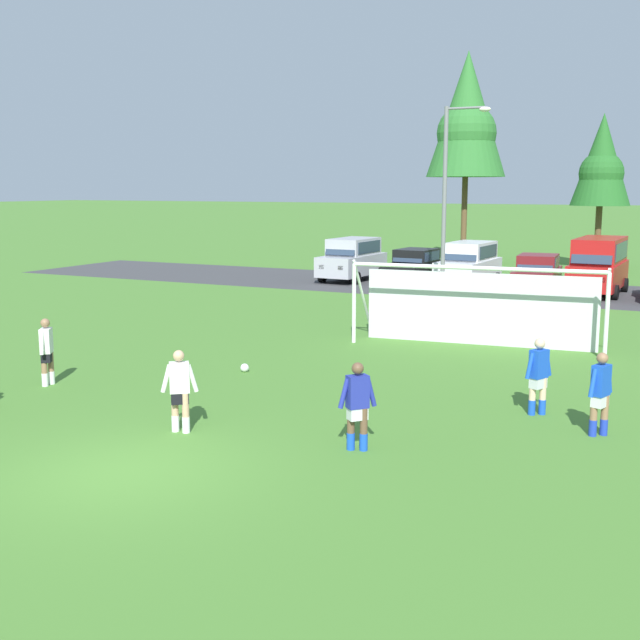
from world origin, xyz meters
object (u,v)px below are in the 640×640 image
object	(u,v)px
player_defender_far	(47,352)
parked_car_slot_center_left	(469,264)
soccer_ball	(245,368)
player_winger_left	(538,377)
parked_car_slot_center_right	(599,264)
street_lamp	(448,201)
player_striker_near	(180,391)
player_winger_right	(357,406)
soccer_goal	(478,304)
parked_car_slot_far_left	(352,259)
parked_car_slot_center	(537,273)
player_midfield_center	(600,394)
parked_car_slot_left	(415,266)

from	to	relation	value
player_defender_far	parked_car_slot_center_left	bearing A→B (deg)	80.23
player_defender_far	parked_car_slot_center_left	world-z (taller)	parked_car_slot_center_left
soccer_ball	player_winger_left	bearing A→B (deg)	-5.10
parked_car_slot_center_right	street_lamp	bearing A→B (deg)	-140.52
player_striker_near	parked_car_slot_center_right	bearing A→B (deg)	79.19
soccer_ball	player_winger_right	world-z (taller)	player_winger_right
soccer_goal	parked_car_slot_far_left	size ratio (longest dim) A/B	1.62
player_defender_far	player_winger_left	xyz separation A→B (m)	(11.16, 2.60, 0.00)
player_winger_right	parked_car_slot_far_left	world-z (taller)	parked_car_slot_far_left
player_defender_far	parked_car_slot_center_right	world-z (taller)	parked_car_slot_center_right
player_striker_near	player_winger_left	bearing A→B (deg)	35.33
soccer_ball	parked_car_slot_center	distance (m)	19.75
soccer_ball	soccer_goal	bearing A→B (deg)	53.11
soccer_goal	street_lamp	bearing A→B (deg)	112.36
parked_car_slot_far_left	street_lamp	xyz separation A→B (m)	(6.43, -4.77, 3.04)
parked_car_slot_center	parked_car_slot_center_left	bearing A→B (deg)	171.14
player_winger_left	parked_car_slot_far_left	xyz separation A→B (m)	(-13.33, 20.77, 0.29)
parked_car_slot_center	street_lamp	distance (m)	6.03
player_midfield_center	parked_car_slot_center_right	world-z (taller)	parked_car_slot_center_right
parked_car_slot_center_left	parked_car_slot_center_right	size ratio (longest dim) A/B	0.97
soccer_ball	parked_car_slot_center	size ratio (longest dim) A/B	0.05
parked_car_slot_center	parked_car_slot_center_right	bearing A→B (deg)	12.50
street_lamp	parked_car_slot_far_left	bearing A→B (deg)	143.46
player_striker_near	player_defender_far	size ratio (longest dim) A/B	1.00
soccer_goal	parked_car_slot_center	xyz separation A→B (m)	(-0.78, 13.34, -0.42)
soccer_goal	parked_car_slot_left	bearing A→B (deg)	115.99
player_winger_right	parked_car_slot_left	xyz separation A→B (m)	(-7.44, 24.59, 0.05)
player_winger_right	parked_car_slot_far_left	distance (m)	26.83
player_defender_far	parked_car_slot_left	distance (m)	23.45
player_defender_far	parked_car_slot_center_left	xyz separation A→B (m)	(3.99, 23.17, 0.29)
player_winger_left	parked_car_slot_left	xyz separation A→B (m)	(-9.95, 20.82, 0.05)
soccer_ball	street_lamp	distance (m)	15.87
soccer_ball	parked_car_slot_center_right	distance (m)	20.96
soccer_goal	parked_car_slot_center_right	bearing A→B (deg)	82.70
parked_car_slot_center	parked_car_slot_center_right	distance (m)	2.67
soccer_ball	player_defender_far	world-z (taller)	player_defender_far
parked_car_slot_far_left	parked_car_slot_left	xyz separation A→B (m)	(3.38, 0.04, -0.24)
player_winger_right	parked_car_slot_left	distance (m)	25.69
parked_car_slot_center_right	street_lamp	size ratio (longest dim) A/B	0.61
player_defender_far	parked_car_slot_far_left	distance (m)	23.47
parked_car_slot_far_left	street_lamp	bearing A→B (deg)	-36.54
player_winger_right	parked_car_slot_center_left	xyz separation A→B (m)	(-4.67, 24.35, 0.29)
parked_car_slot_center_left	soccer_ball	bearing A→B (deg)	-91.24
street_lamp	parked_car_slot_center	bearing A→B (deg)	53.11
player_winger_right	street_lamp	world-z (taller)	street_lamp
soccer_goal	parked_car_slot_far_left	world-z (taller)	soccer_goal
player_midfield_center	street_lamp	bearing A→B (deg)	115.94
soccer_goal	player_defender_far	distance (m)	12.34
player_winger_right	soccer_goal	bearing A→B (deg)	93.10
parked_car_slot_center_left	parked_car_slot_center_right	distance (m)	5.89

